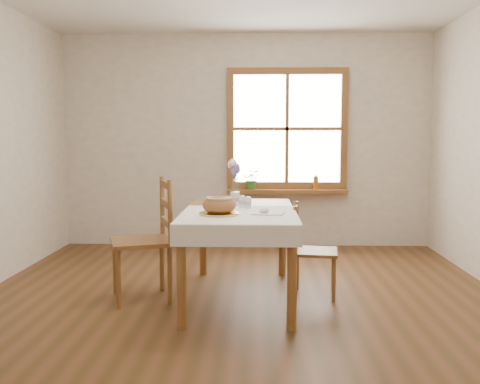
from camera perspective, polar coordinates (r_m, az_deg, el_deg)
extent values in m
plane|color=brown|center=(4.33, -0.14, -12.36)|extent=(5.00, 5.00, 0.00)
cube|color=white|center=(6.61, 0.65, 5.45)|extent=(4.50, 0.10, 2.60)
cube|color=white|center=(1.61, -3.40, 3.74)|extent=(4.50, 0.10, 2.60)
cube|color=brown|center=(6.62, 5.09, 12.71)|extent=(1.46, 0.08, 0.08)
cube|color=brown|center=(6.60, 4.98, 0.73)|extent=(1.46, 0.08, 0.08)
cube|color=brown|center=(6.57, -1.02, 6.75)|extent=(0.08, 0.08, 1.30)
cube|color=brown|center=(6.65, 11.03, 6.64)|extent=(0.08, 0.08, 1.30)
cube|color=brown|center=(6.58, 5.04, 6.73)|extent=(0.04, 0.06, 1.30)
cube|color=brown|center=(6.58, 5.04, 6.73)|extent=(1.30, 0.06, 0.04)
cube|color=white|center=(6.61, 5.02, 6.73)|extent=(1.30, 0.01, 1.30)
cube|color=brown|center=(6.55, 5.00, 0.08)|extent=(1.46, 0.20, 0.05)
cube|color=brown|center=(4.45, 0.00, -2.24)|extent=(0.90, 1.60, 0.05)
cylinder|color=brown|center=(3.84, -6.29, -9.33)|extent=(0.07, 0.07, 0.70)
cylinder|color=brown|center=(3.81, 5.57, -9.45)|extent=(0.07, 0.07, 0.70)
cylinder|color=brown|center=(5.27, -3.98, -5.10)|extent=(0.07, 0.07, 0.70)
cylinder|color=brown|center=(5.25, 4.55, -5.15)|extent=(0.07, 0.07, 0.70)
cube|color=white|center=(4.15, -0.14, -2.43)|extent=(0.91, 0.99, 0.01)
cylinder|color=silver|center=(4.11, -2.23, -2.33)|extent=(0.30, 0.30, 0.02)
ellipsoid|color=#B26C3F|center=(4.10, -2.24, -1.23)|extent=(0.26, 0.26, 0.14)
cube|color=white|center=(4.16, 3.04, -2.27)|extent=(0.27, 0.24, 0.01)
cylinder|color=silver|center=(4.52, 0.21, -1.00)|extent=(0.06, 0.06, 0.11)
cylinder|color=silver|center=(4.47, 0.88, -1.11)|extent=(0.06, 0.06, 0.10)
cylinder|color=silver|center=(4.88, -0.55, -0.65)|extent=(0.11, 0.11, 0.10)
imported|color=#386F2C|center=(6.53, 1.27, 1.12)|extent=(0.24, 0.26, 0.19)
cylinder|color=#B25F20|center=(6.57, 8.09, 1.04)|extent=(0.08, 0.08, 0.17)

